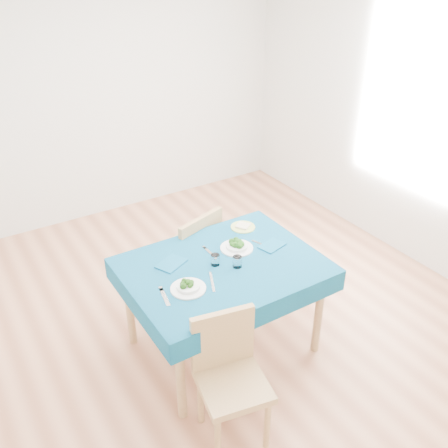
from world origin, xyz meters
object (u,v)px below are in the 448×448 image
bowl_near (188,285)px  bowl_far (237,245)px  table (223,307)px  chair_near (233,377)px  chair_far (183,237)px  side_plate (243,227)px

bowl_near → bowl_far: bearing=24.1°
table → chair_near: (-0.37, -0.70, 0.12)m
chair_far → bowl_near: 0.97m
bowl_far → bowl_near: bearing=-155.9°
table → side_plate: bearing=40.9°
chair_near → chair_far: size_ratio=0.85×
table → side_plate: size_ratio=7.02×
bowl_near → bowl_far: (0.54, 0.24, 0.00)m
chair_far → table: bearing=67.6°
table → chair_near: chair_near is taller
table → bowl_far: size_ratio=5.59×
table → chair_near: bearing=-117.7°
chair_far → side_plate: chair_far is taller
bowl_near → bowl_far: bowl_far is taller
chair_near → side_plate: 1.34m
chair_far → bowl_near: bearing=47.1°
chair_near → side_plate: chair_near is taller
chair_near → bowl_near: (0.03, 0.58, 0.30)m
chair_near → bowl_near: size_ratio=4.25×
table → bowl_far: (0.19, 0.12, 0.42)m
bowl_far → chair_near: bearing=-124.4°
chair_far → bowl_near: chair_far is taller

